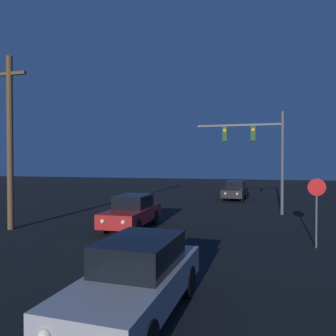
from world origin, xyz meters
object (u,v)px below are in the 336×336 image
(car_near, at_px, (137,278))
(stop_sign, at_px, (317,201))
(traffic_signal_mast, at_px, (259,146))
(utility_pole, at_px, (10,140))
(car_mid, at_px, (132,212))
(car_far, at_px, (235,190))

(car_near, relative_size, stop_sign, 1.80)
(traffic_signal_mast, height_order, utility_pole, utility_pole)
(traffic_signal_mast, xyz_separation_m, utility_pole, (-11.17, -7.73, 0.08))
(car_near, bearing_deg, car_mid, -65.90)
(car_near, distance_m, stop_sign, 8.08)
(car_mid, bearing_deg, stop_sign, 167.86)
(car_far, height_order, traffic_signal_mast, traffic_signal_mast)
(car_near, xyz_separation_m, stop_sign, (4.41, 6.71, 0.92))
(car_near, relative_size, traffic_signal_mast, 0.74)
(car_mid, relative_size, utility_pole, 0.57)
(car_far, xyz_separation_m, utility_pole, (-9.32, -14.64, 3.36))
(car_near, relative_size, car_far, 0.99)
(utility_pole, bearing_deg, car_far, 57.50)
(stop_sign, bearing_deg, car_mid, 169.20)
(car_near, distance_m, traffic_signal_mast, 14.86)
(car_mid, bearing_deg, traffic_signal_mast, -134.76)
(car_near, height_order, utility_pole, utility_pole)
(car_near, relative_size, car_mid, 1.00)
(utility_pole, bearing_deg, stop_sign, 0.69)
(car_far, bearing_deg, stop_sign, 108.74)
(car_mid, bearing_deg, car_far, -108.16)
(car_far, height_order, utility_pole, utility_pole)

